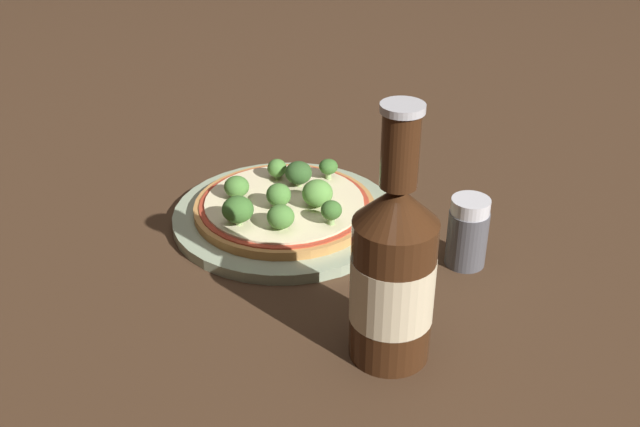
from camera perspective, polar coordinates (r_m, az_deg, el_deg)
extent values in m
plane|color=#3D2819|center=(0.84, -1.91, -0.67)|extent=(3.00, 3.00, 0.00)
cylinder|color=#93A384|center=(0.84, -2.66, -0.22)|extent=(0.25, 0.25, 0.01)
cylinder|color=#B77F42|center=(0.83, -2.72, 0.45)|extent=(0.20, 0.20, 0.01)
cylinder|color=#A83823|center=(0.83, -2.73, 0.79)|extent=(0.19, 0.19, 0.00)
cylinder|color=beige|center=(0.83, -2.73, 0.87)|extent=(0.18, 0.18, 0.00)
cylinder|color=#89A866|center=(0.86, -1.64, 2.42)|extent=(0.01, 0.01, 0.01)
ellipsoid|color=#2D5123|center=(0.85, -1.65, 3.12)|extent=(0.03, 0.03, 0.03)
cylinder|color=#89A866|center=(0.84, -6.33, 1.44)|extent=(0.01, 0.01, 0.01)
ellipsoid|color=#477A33|center=(0.83, -6.37, 2.05)|extent=(0.03, 0.03, 0.02)
cylinder|color=#89A866|center=(0.77, -3.00, -0.91)|extent=(0.01, 0.01, 0.01)
ellipsoid|color=#477A33|center=(0.77, -3.02, -0.25)|extent=(0.03, 0.03, 0.02)
cylinder|color=#89A866|center=(0.81, -0.20, 0.81)|extent=(0.01, 0.01, 0.01)
ellipsoid|color=#568E3D|center=(0.81, -0.20, 1.56)|extent=(0.03, 0.03, 0.03)
cylinder|color=#89A866|center=(0.87, 0.64, 3.01)|extent=(0.01, 0.01, 0.01)
ellipsoid|color=#386628|center=(0.87, 0.64, 3.60)|extent=(0.02, 0.02, 0.02)
cylinder|color=#89A866|center=(0.87, -3.28, 2.91)|extent=(0.01, 0.01, 0.01)
ellipsoid|color=#477A33|center=(0.87, -3.30, 3.48)|extent=(0.02, 0.02, 0.02)
cylinder|color=#89A866|center=(0.78, -6.19, -0.52)|extent=(0.01, 0.01, 0.01)
ellipsoid|color=#386628|center=(0.78, -6.24, 0.29)|extent=(0.03, 0.03, 0.03)
cylinder|color=#89A866|center=(0.81, -2.97, 0.59)|extent=(0.01, 0.01, 0.01)
ellipsoid|color=#477A33|center=(0.80, -2.99, 1.32)|extent=(0.03, 0.03, 0.02)
cylinder|color=#89A866|center=(0.78, 0.88, -0.44)|extent=(0.01, 0.01, 0.01)
ellipsoid|color=#386628|center=(0.78, 0.89, 0.27)|extent=(0.02, 0.02, 0.02)
cylinder|color=#381E0F|center=(0.62, 5.50, -5.85)|extent=(0.07, 0.07, 0.13)
cylinder|color=#C6B793|center=(0.62, 5.52, -5.65)|extent=(0.07, 0.07, 0.06)
cone|color=#381E0F|center=(0.58, 5.89, 0.70)|extent=(0.07, 0.07, 0.03)
cylinder|color=#381E0F|center=(0.56, 6.14, 4.84)|extent=(0.03, 0.03, 0.06)
cylinder|color=#B2B2B7|center=(0.54, 6.32, 8.00)|extent=(0.03, 0.03, 0.01)
cylinder|color=#4C4C51|center=(0.77, 11.13, -1.86)|extent=(0.04, 0.04, 0.06)
cylinder|color=silver|center=(0.75, 11.41, 0.56)|extent=(0.04, 0.04, 0.01)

